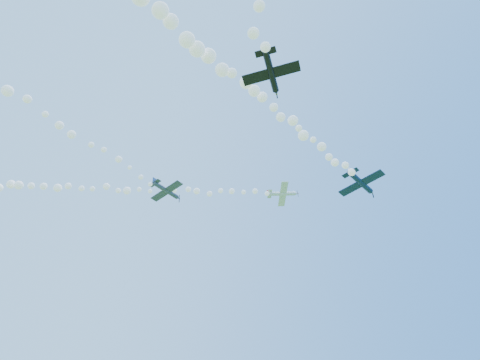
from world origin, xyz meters
name	(u,v)px	position (x,y,z in m)	size (l,w,h in m)	color
plane_white	(283,194)	(23.10, 3.49, 54.62)	(6.82, 7.14, 1.96)	silver
smoke_trail_white	(69,187)	(-18.84, 20.59, 54.30)	(80.23, 34.21, 2.94)	white
plane_navy	(361,183)	(27.71, -14.54, 46.12)	(8.02, 8.49, 2.84)	#0D1D3B
smoke_trail_navy	(204,50)	(-6.82, -27.19, 45.93)	(64.70, 25.59, 3.13)	white
plane_grey	(167,191)	(-1.88, 4.38, 47.71)	(6.76, 7.15, 2.03)	#343B4C
plane_black	(271,73)	(-0.58, -32.37, 38.54)	(5.57, 5.43, 2.31)	black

